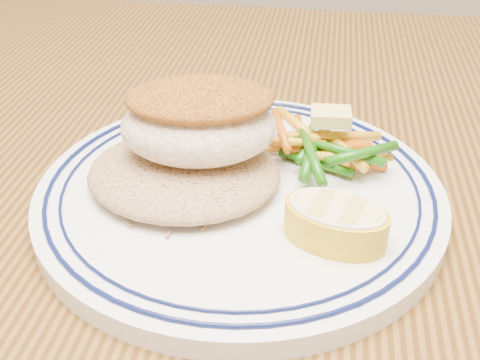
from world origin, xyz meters
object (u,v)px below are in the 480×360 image
plate (240,193)px  fish_fillet (199,120)px  dining_table (281,302)px  vegetable_pile (320,148)px  rice_pilaf (184,169)px  lemon_wedge (336,221)px

plate → fish_fillet: fish_fillet is taller
dining_table → vegetable_pile: (0.02, 0.03, 0.13)m
plate → fish_fillet: (-0.03, 0.01, 0.05)m
dining_table → fish_fillet: bearing=179.9°
plate → rice_pilaf: size_ratio=2.11×
lemon_wedge → rice_pilaf: bearing=156.2°
rice_pilaf → lemon_wedge: same height
plate → lemon_wedge: bearing=-37.1°
vegetable_pile → lemon_wedge: vegetable_pile is taller
rice_pilaf → vegetable_pile: bearing=25.0°
vegetable_pile → lemon_wedge: size_ratio=1.45×
rice_pilaf → fish_fillet: 0.04m
rice_pilaf → fish_fillet: (0.01, 0.01, 0.03)m
plate → vegetable_pile: (0.05, 0.04, 0.02)m
dining_table → plate: bearing=-169.0°
fish_fillet → vegetable_pile: fish_fillet is taller
plate → lemon_wedge: 0.08m
fish_fillet → lemon_wedge: size_ratio=1.58×
rice_pilaf → lemon_wedge: bearing=-23.8°
plate → fish_fillet: bearing=167.5°
fish_fillet → lemon_wedge: (0.09, -0.06, -0.03)m
rice_pilaf → vegetable_pile: vegetable_pile is taller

